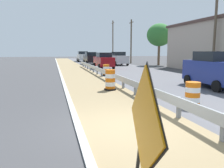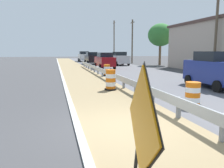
# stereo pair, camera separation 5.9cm
# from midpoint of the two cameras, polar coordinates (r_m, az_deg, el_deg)

# --- Properties ---
(ground_plane) EXTENTS (160.00, 160.00, 0.00)m
(ground_plane) POSITION_cam_midpoint_polar(r_m,az_deg,el_deg) (6.58, 2.86, -10.88)
(ground_plane) COLOR #3D3D3F
(median_dirt_strip) EXTENTS (3.38, 120.00, 0.01)m
(median_dirt_strip) POSITION_cam_midpoint_polar(r_m,az_deg,el_deg) (6.73, 6.90, -10.44)
(median_dirt_strip) COLOR #8E7A56
(median_dirt_strip) RESTS_ON ground
(curb_near_edge) EXTENTS (0.20, 120.00, 0.11)m
(curb_near_edge) POSITION_cam_midpoint_polar(r_m,az_deg,el_deg) (6.32, -8.68, -11.73)
(curb_near_edge) COLOR #ADADA8
(curb_near_edge) RESTS_ON ground
(guardrail_median) EXTENTS (0.18, 46.09, 0.71)m
(guardrail_median) POSITION_cam_midpoint_polar(r_m,az_deg,el_deg) (9.29, 9.85, -1.93)
(guardrail_median) COLOR #999EA3
(guardrail_median) RESTS_ON ground
(warning_sign_diamond) EXTENTS (0.28, 1.78, 2.04)m
(warning_sign_diamond) POSITION_cam_midpoint_polar(r_m,az_deg,el_deg) (3.37, 7.93, -10.85)
(warning_sign_diamond) COLOR black
(warning_sign_diamond) RESTS_ON ground
(traffic_barrel_nearest) EXTENTS (0.71, 0.71, 0.98)m
(traffic_barrel_nearest) POSITION_cam_midpoint_polar(r_m,az_deg,el_deg) (9.28, 19.75, -2.83)
(traffic_barrel_nearest) COLOR orange
(traffic_barrel_nearest) RESTS_ON ground
(traffic_barrel_close) EXTENTS (0.69, 0.69, 1.14)m
(traffic_barrel_close) POSITION_cam_midpoint_polar(r_m,az_deg,el_deg) (12.43, -0.60, 0.82)
(traffic_barrel_close) COLOR orange
(traffic_barrel_close) RESTS_ON ground
(traffic_barrel_mid) EXTENTS (0.68, 0.68, 0.99)m
(traffic_barrel_mid) POSITION_cam_midpoint_polar(r_m,az_deg,el_deg) (19.80, -1.59, 3.48)
(traffic_barrel_mid) COLOR orange
(traffic_barrel_mid) RESTS_ON ground
(car_lead_near_lane) EXTENTS (2.18, 4.45, 2.08)m
(car_lead_near_lane) POSITION_cam_midpoint_polar(r_m,az_deg,el_deg) (45.99, -7.56, 7.02)
(car_lead_near_lane) COLOR silver
(car_lead_near_lane) RESTS_ON ground
(car_trailing_near_lane) EXTENTS (2.05, 4.15, 2.15)m
(car_trailing_near_lane) POSITION_cam_midpoint_polar(r_m,az_deg,el_deg) (14.55, 24.68, 3.36)
(car_trailing_near_lane) COLOR navy
(car_trailing_near_lane) RESTS_ON ground
(car_lead_far_lane) EXTENTS (1.97, 4.59, 1.98)m
(car_lead_far_lane) POSITION_cam_midpoint_polar(r_m,az_deg,el_deg) (36.94, -5.60, 6.63)
(car_lead_far_lane) COLOR black
(car_lead_far_lane) RESTS_ON ground
(car_mid_far_lane) EXTENTS (2.14, 4.24, 2.02)m
(car_mid_far_lane) POSITION_cam_midpoint_polar(r_m,az_deg,el_deg) (34.32, 1.70, 6.56)
(car_mid_far_lane) COLOR silver
(car_mid_far_lane) RESTS_ON ground
(car_trailing_far_lane) EXTENTS (1.99, 4.51, 1.97)m
(car_trailing_far_lane) POSITION_cam_midpoint_polar(r_m,az_deg,el_deg) (27.74, -2.21, 6.04)
(car_trailing_far_lane) COLOR maroon
(car_trailing_far_lane) RESTS_ON ground
(utility_pole_near) EXTENTS (0.24, 1.80, 8.89)m
(utility_pole_near) POSITION_cam_midpoint_polar(r_m,az_deg,el_deg) (22.94, 24.91, 13.80)
(utility_pole_near) COLOR brown
(utility_pole_near) RESTS_ON ground
(utility_pole_mid) EXTENTS (0.24, 1.80, 7.42)m
(utility_pole_mid) POSITION_cam_midpoint_polar(r_m,az_deg,el_deg) (38.97, 4.87, 10.96)
(utility_pole_mid) COLOR brown
(utility_pole_mid) RESTS_ON ground
(utility_pole_far) EXTENTS (0.24, 1.80, 8.77)m
(utility_pole_far) POSITION_cam_midpoint_polar(r_m,az_deg,el_deg) (50.47, 0.18, 11.20)
(utility_pole_far) COLOR brown
(utility_pole_far) RESTS_ON ground
(tree_roadside) EXTENTS (3.74, 3.74, 6.22)m
(tree_roadside) POSITION_cam_midpoint_polar(r_m,az_deg,el_deg) (34.81, 11.99, 12.17)
(tree_roadside) COLOR brown
(tree_roadside) RESTS_ON ground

